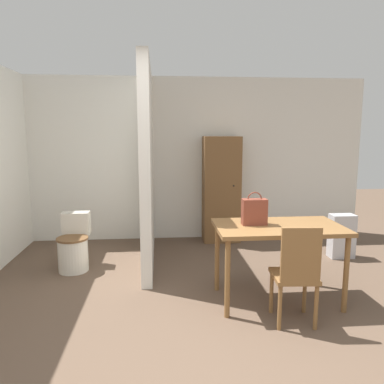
% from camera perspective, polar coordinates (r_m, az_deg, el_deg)
% --- Properties ---
extents(ground_plane, '(16.00, 16.00, 0.00)m').
position_cam_1_polar(ground_plane, '(2.98, 3.62, -25.00)').
color(ground_plane, brown).
extents(wall_back, '(5.69, 0.12, 2.50)m').
position_cam_1_polar(wall_back, '(5.89, -1.30, 5.02)').
color(wall_back, silver).
rests_on(wall_back, ground_plane).
extents(partition_wall, '(0.12, 1.97, 2.50)m').
position_cam_1_polar(partition_wall, '(4.84, -6.82, 4.05)').
color(partition_wall, silver).
rests_on(partition_wall, ground_plane).
extents(dining_table, '(1.23, 0.72, 0.77)m').
position_cam_1_polar(dining_table, '(3.78, 13.04, -6.24)').
color(dining_table, brown).
rests_on(dining_table, ground_plane).
extents(wooden_chair, '(0.40, 0.40, 0.90)m').
position_cam_1_polar(wooden_chair, '(3.41, 15.62, -11.71)').
color(wooden_chair, brown).
rests_on(wooden_chair, ground_plane).
extents(toilet, '(0.38, 0.53, 0.68)m').
position_cam_1_polar(toilet, '(4.84, -17.56, -7.91)').
color(toilet, silver).
rests_on(toilet, ground_plane).
extents(handbag, '(0.24, 0.11, 0.33)m').
position_cam_1_polar(handbag, '(3.70, 9.48, -2.94)').
color(handbag, brown).
rests_on(handbag, dining_table).
extents(wooden_cabinet, '(0.55, 0.40, 1.61)m').
position_cam_1_polar(wooden_cabinet, '(5.74, 4.47, 0.40)').
color(wooden_cabinet, brown).
rests_on(wooden_cabinet, ground_plane).
extents(space_heater, '(0.32, 0.19, 0.59)m').
position_cam_1_polar(space_heater, '(5.43, 21.84, -6.25)').
color(space_heater, '#BCBCC1').
rests_on(space_heater, ground_plane).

